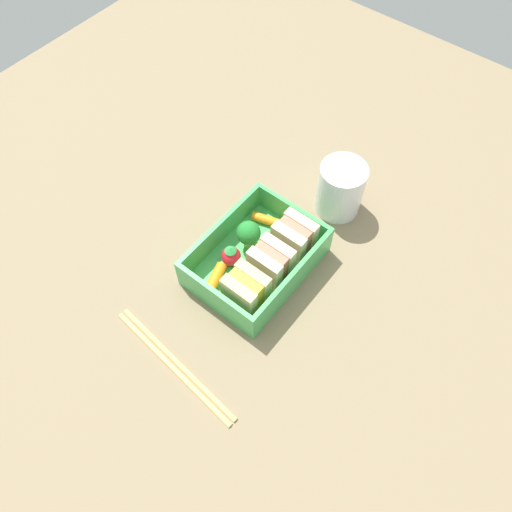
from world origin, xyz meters
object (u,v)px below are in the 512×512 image
at_px(broccoli_floret, 249,234).
at_px(sandwich_left, 294,237).
at_px(sandwich_center_left, 271,262).
at_px(carrot_stick_left, 268,220).
at_px(strawberry_far_left, 231,256).
at_px(chopstick_pair, 175,364).
at_px(drinking_glass, 340,189).
at_px(carrot_stick_far_left, 216,276).
at_px(sandwich_center, 246,289).

bearing_deg(broccoli_floret, sandwich_left, 125.29).
bearing_deg(sandwich_center_left, carrot_stick_left, -139.34).
distance_m(carrot_stick_left, strawberry_far_left, 0.08).
xyz_separation_m(chopstick_pair, drinking_glass, (-0.32, 0.02, 0.04)).
bearing_deg(carrot_stick_far_left, broccoli_floret, -179.32).
height_order(sandwich_center, broccoli_floret, sandwich_center).
height_order(sandwich_center, carrot_stick_far_left, sandwich_center).
height_order(carrot_stick_left, strawberry_far_left, strawberry_far_left).
height_order(carrot_stick_far_left, chopstick_pair, carrot_stick_far_left).
bearing_deg(sandwich_center_left, sandwich_left, 180.00).
bearing_deg(drinking_glass, sandwich_center, -1.01).
distance_m(carrot_stick_left, chopstick_pair, 0.23).
bearing_deg(sandwich_center_left, strawberry_far_left, -68.71).
relative_size(sandwich_left, carrot_stick_far_left, 1.33).
xyz_separation_m(broccoli_floret, carrot_stick_far_left, (0.07, 0.00, -0.02)).
xyz_separation_m(sandwich_left, sandwich_center, (0.10, 0.00, 0.00)).
bearing_deg(chopstick_pair, sandwich_center_left, 175.05).
xyz_separation_m(sandwich_center_left, strawberry_far_left, (0.02, -0.05, -0.01)).
height_order(carrot_stick_left, broccoli_floret, broccoli_floret).
height_order(sandwich_center_left, carrot_stick_far_left, sandwich_center_left).
height_order(strawberry_far_left, chopstick_pair, strawberry_far_left).
bearing_deg(chopstick_pair, carrot_stick_far_left, -163.88).
distance_m(sandwich_center_left, carrot_stick_far_left, 0.07).
relative_size(sandwich_left, broccoli_floret, 1.10).
bearing_deg(sandwich_center, sandwich_center_left, 180.00).
xyz_separation_m(carrot_stick_left, chopstick_pair, (0.23, 0.04, -0.01)).
xyz_separation_m(broccoli_floret, chopstick_pair, (0.18, 0.03, -0.04)).
relative_size(sandwich_center_left, strawberry_far_left, 1.53).
bearing_deg(sandwich_left, sandwich_center_left, 0.00).
bearing_deg(carrot_stick_left, carrot_stick_far_left, 1.65).
relative_size(carrot_stick_far_left, chopstick_pair, 0.19).
distance_m(sandwich_left, drinking_glass, 0.10).
height_order(sandwich_center, chopstick_pair, sandwich_center).
xyz_separation_m(sandwich_center_left, carrot_stick_left, (-0.06, -0.05, -0.02)).
relative_size(carrot_stick_left, strawberry_far_left, 1.38).
xyz_separation_m(sandwich_center, drinking_glass, (-0.20, 0.00, 0.00)).
height_order(carrot_stick_left, chopstick_pair, carrot_stick_left).
xyz_separation_m(strawberry_far_left, drinking_glass, (-0.17, 0.05, 0.01)).
bearing_deg(sandwich_center_left, carrot_stick_far_left, -42.63).
relative_size(sandwich_left, carrot_stick_left, 1.11).
xyz_separation_m(sandwich_left, carrot_stick_left, (-0.01, -0.05, -0.02)).
xyz_separation_m(sandwich_left, broccoli_floret, (0.03, -0.05, 0.00)).
height_order(carrot_stick_left, drinking_glass, drinking_glass).
distance_m(carrot_stick_left, drinking_glass, 0.11).
relative_size(sandwich_left, strawberry_far_left, 1.53).
bearing_deg(strawberry_far_left, carrot_stick_left, -179.34).
distance_m(sandwich_center, carrot_stick_far_left, 0.05).
bearing_deg(chopstick_pair, sandwich_center, 172.98).
bearing_deg(carrot_stick_left, strawberry_far_left, 0.66).
distance_m(strawberry_far_left, chopstick_pair, 0.15).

